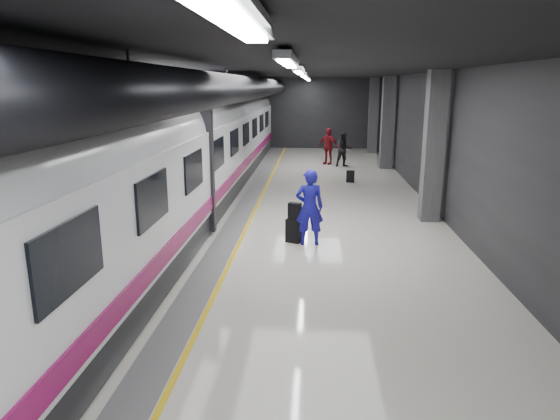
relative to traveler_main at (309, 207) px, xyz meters
name	(u,v)px	position (x,y,z in m)	size (l,w,h in m)	color
ground	(277,236)	(-0.89, 0.69, -0.99)	(40.00, 40.00, 0.00)	beige
platform_hall	(269,104)	(-1.18, 1.65, 2.54)	(10.02, 40.02, 4.51)	black
train	(158,160)	(-4.14, 0.69, 1.07)	(3.05, 38.00, 4.05)	black
traveler_main	(309,207)	(0.00, 0.00, 0.00)	(0.73, 0.48, 1.99)	#2119C0
suitcase_main	(294,231)	(-0.41, 0.16, -0.68)	(0.39, 0.24, 0.63)	black
shoulder_bag	(295,211)	(-0.39, 0.15, -0.14)	(0.33, 0.18, 0.44)	black
traveler_far_a	(344,150)	(1.61, 12.98, -0.12)	(0.85, 0.67, 1.76)	black
traveler_far_b	(328,146)	(0.82, 13.78, -0.05)	(1.11, 0.46, 1.89)	maroon
suitcase_far	(350,176)	(1.67, 8.77, -0.74)	(0.34, 0.22, 0.51)	black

